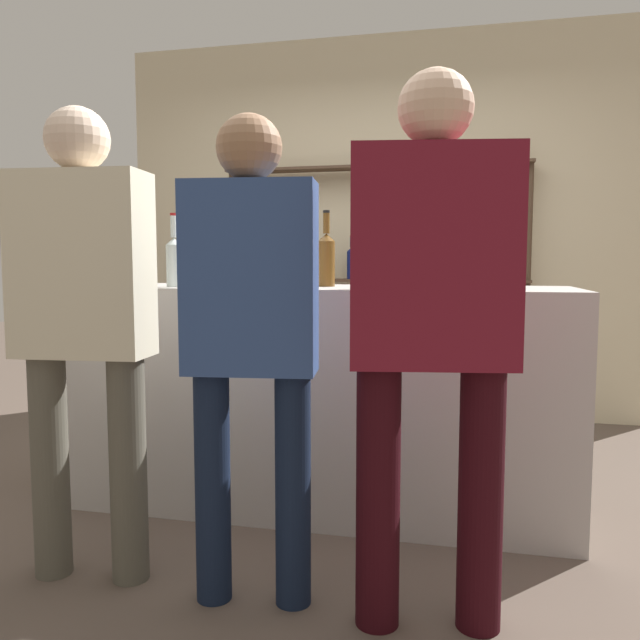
{
  "coord_description": "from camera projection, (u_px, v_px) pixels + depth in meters",
  "views": [
    {
      "loc": [
        0.63,
        -2.8,
        1.14
      ],
      "look_at": [
        0.0,
        0.0,
        0.88
      ],
      "focal_mm": 35.0,
      "sensor_mm": 36.0,
      "label": 1
    }
  ],
  "objects": [
    {
      "name": "counter_bottle_3",
      "position": [
        238.0,
        259.0,
        2.8
      ],
      "size": [
        0.08,
        0.08,
        0.32
      ],
      "color": "#0F1956",
      "rests_on": "bar_counter"
    },
    {
      "name": "back_wall",
      "position": [
        376.0,
        228.0,
        4.71
      ],
      "size": [
        3.87,
        0.12,
        2.8
      ],
      "primitive_type": "cube",
      "color": "beige",
      "rests_on": "ground_plane"
    },
    {
      "name": "bar_counter",
      "position": [
        320.0,
        397.0,
        2.92
      ],
      "size": [
        2.27,
        0.66,
        1.03
      ],
      "primitive_type": "cube",
      "color": "#B7B2AD",
      "rests_on": "ground_plane"
    },
    {
      "name": "customer_left",
      "position": [
        83.0,
        310.0,
        2.19
      ],
      "size": [
        0.48,
        0.25,
        1.67
      ],
      "rotation": [
        0.0,
        0.0,
        1.66
      ],
      "color": "#575347",
      "rests_on": "ground_plane"
    },
    {
      "name": "cork_jar",
      "position": [
        221.0,
        273.0,
        2.92
      ],
      "size": [
        0.14,
        0.14,
        0.13
      ],
      "color": "silver",
      "rests_on": "bar_counter"
    },
    {
      "name": "back_shelf",
      "position": [
        373.0,
        252.0,
        4.55
      ],
      "size": [
        2.21,
        0.18,
        1.84
      ],
      "color": "#4C3828",
      "rests_on": "ground_plane"
    },
    {
      "name": "counter_bottle_0",
      "position": [
        469.0,
        255.0,
        2.86
      ],
      "size": [
        0.08,
        0.08,
        0.38
      ],
      "color": "#0F1956",
      "rests_on": "bar_counter"
    },
    {
      "name": "counter_bottle_4",
      "position": [
        326.0,
        258.0,
        2.87
      ],
      "size": [
        0.08,
        0.08,
        0.35
      ],
      "color": "brown",
      "rests_on": "bar_counter"
    },
    {
      "name": "customer_right",
      "position": [
        432.0,
        313.0,
        1.88
      ],
      "size": [
        0.52,
        0.29,
        1.71
      ],
      "rotation": [
        0.0,
        0.0,
        1.73
      ],
      "color": "black",
      "rests_on": "ground_plane"
    },
    {
      "name": "counter_bottle_2",
      "position": [
        387.0,
        257.0,
        2.66
      ],
      "size": [
        0.08,
        0.08,
        0.34
      ],
      "color": "black",
      "rests_on": "bar_counter"
    },
    {
      "name": "counter_bottle_5",
      "position": [
        448.0,
        259.0,
        2.53
      ],
      "size": [
        0.07,
        0.07,
        0.33
      ],
      "color": "silver",
      "rests_on": "bar_counter"
    },
    {
      "name": "customer_center",
      "position": [
        251.0,
        322.0,
        2.03
      ],
      "size": [
        0.44,
        0.24,
        1.61
      ],
      "rotation": [
        0.0,
        0.0,
        1.69
      ],
      "color": "#121C33",
      "rests_on": "ground_plane"
    },
    {
      "name": "counter_bottle_1",
      "position": [
        174.0,
        260.0,
        2.82
      ],
      "size": [
        0.07,
        0.07,
        0.33
      ],
      "color": "silver",
      "rests_on": "bar_counter"
    },
    {
      "name": "ground_plane",
      "position": [
        320.0,
        503.0,
        2.97
      ],
      "size": [
        16.0,
        16.0,
        0.0
      ],
      "primitive_type": "plane",
      "color": "brown"
    }
  ]
}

